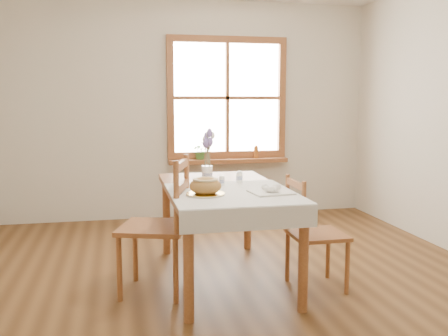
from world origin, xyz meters
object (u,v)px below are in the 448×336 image
(chair_left, at_px, (154,225))
(chair_right, at_px, (317,233))
(dining_table, at_px, (224,197))
(flower_vase, at_px, (207,173))
(bread_plate, at_px, (205,194))

(chair_left, xyz_separation_m, chair_right, (1.22, -0.17, -0.08))
(dining_table, bearing_deg, flower_vase, 97.98)
(chair_left, bearing_deg, bread_plate, 79.87)
(bread_plate, distance_m, flower_vase, 0.80)
(chair_left, bearing_deg, flower_vase, 157.10)
(dining_table, height_order, flower_vase, flower_vase)
(bread_plate, bearing_deg, dining_table, 59.50)
(dining_table, xyz_separation_m, chair_right, (0.65, -0.34, -0.23))
(dining_table, xyz_separation_m, bread_plate, (-0.21, -0.36, 0.10))
(dining_table, bearing_deg, chair_left, -163.55)
(dining_table, xyz_separation_m, chair_left, (-0.57, -0.17, -0.15))
(dining_table, relative_size, bread_plate, 6.01)
(flower_vase, bearing_deg, chair_left, -130.75)
(dining_table, distance_m, chair_right, 0.77)
(dining_table, distance_m, chair_left, 0.61)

